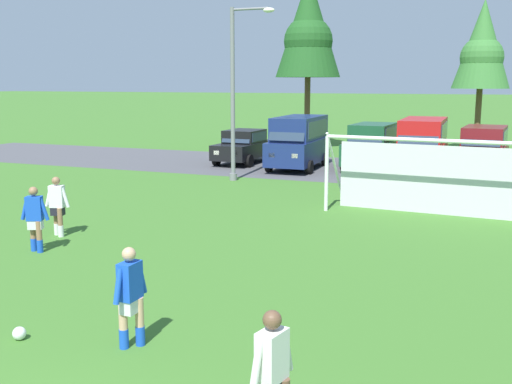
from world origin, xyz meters
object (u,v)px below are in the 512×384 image
Objects in this scene: player_defender_far at (57,206)px; parked_car_slot_center at (422,145)px; parked_car_slot_center_left at (372,146)px; street_lamp at (237,93)px; parked_car_slot_center_right at (483,150)px; soccer_ball at (19,333)px; player_striker_near at (131,297)px; parked_car_slot_far_left at (244,146)px; parked_car_slot_left at (299,141)px; soccer_goal at (447,176)px; player_winger_left at (35,219)px; player_midfield_center at (272,378)px.

parked_car_slot_center is (7.98, 15.18, 0.52)m from player_defender_far.
street_lamp is at bearing -128.62° from parked_car_slot_center_left.
street_lamp reaches higher than parked_car_slot_center_right.
player_defender_far is at bearing 124.22° from soccer_ball.
parked_car_slot_far_left is at bearing 107.99° from player_striker_near.
soccer_ball is 20.69m from parked_car_slot_left.
player_winger_left is at bearing -139.17° from soccer_goal.
player_defender_far is at bearing -122.98° from parked_car_slot_center_right.
parked_car_slot_far_left is at bearing 95.26° from player_winger_left.
player_winger_left is 20.40m from parked_car_slot_center_right.
soccer_ball is at bearing -101.02° from parked_car_slot_center.
street_lamp is at bearing 107.38° from player_striker_near.
parked_car_slot_left reaches higher than soccer_ball.
player_defender_far is 17.16m from parked_car_slot_center.
street_lamp is (-9.73, -5.85, 2.60)m from parked_car_slot_center_right.
street_lamp is at bearing 155.48° from soccer_goal.
soccer_goal is at bearing 33.56° from player_defender_far.
parked_car_slot_far_left reaches higher than player_winger_left.
parked_car_slot_center_left is (5.50, 16.27, 0.29)m from player_defender_far.
player_winger_left is (-3.37, 4.26, 0.71)m from soccer_ball.
parked_car_slot_center_left reaches higher than soccer_ball.
player_striker_near is at bearing -96.16° from parked_car_slot_center.
player_defender_far and player_winger_left have the same top height.
player_defender_far is 1.00× the size of player_winger_left.
parked_car_slot_center is (9.02, -0.51, 0.47)m from parked_car_slot_far_left.
parked_car_slot_far_left is 0.88× the size of parked_car_slot_center.
soccer_ball is at bearing -51.71° from player_winger_left.
player_midfield_center is 0.39× the size of parked_car_slot_far_left.
street_lamp is at bearing 100.71° from soccer_ball.
soccer_goal is 14.18m from parked_car_slot_far_left.
player_midfield_center is at bearing -82.07° from parked_car_slot_center_left.
parked_car_slot_center_left is at bearing 5.00° from parked_car_slot_far_left.
parked_car_slot_left is at bearing 106.68° from player_midfield_center.
street_lamp reaches higher than player_winger_left.
parked_car_slot_center is (-0.75, 22.12, 0.52)m from player_midfield_center.
parked_car_slot_center_right is (0.90, 9.87, -0.18)m from soccer_goal.
parked_car_slot_far_left is at bearing -175.00° from parked_car_slot_center_left.
player_winger_left is (0.54, -1.48, 0.00)m from player_defender_far.
parked_car_slot_center_left is at bearing 74.38° from player_winger_left.
parked_car_slot_center is at bearing 91.95° from player_midfield_center.
soccer_ball is at bearing -77.00° from parked_car_slot_far_left.
player_midfield_center is (4.83, -1.19, 0.71)m from soccer_ball.
parked_car_slot_center_left is at bearing 97.93° from player_midfield_center.
parked_car_slot_center_left is at bearing 85.86° from soccer_ball.
soccer_ball is 5.02m from player_midfield_center.
player_defender_far is 0.35× the size of parked_car_slot_center_left.
player_striker_near is at bearing -72.62° from street_lamp.
player_midfield_center is at bearing -66.64° from parked_car_slot_far_left.
parked_car_slot_far_left is 0.90× the size of parked_car_slot_center_left.
street_lamp is (-8.83, 4.03, 2.43)m from soccer_goal.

